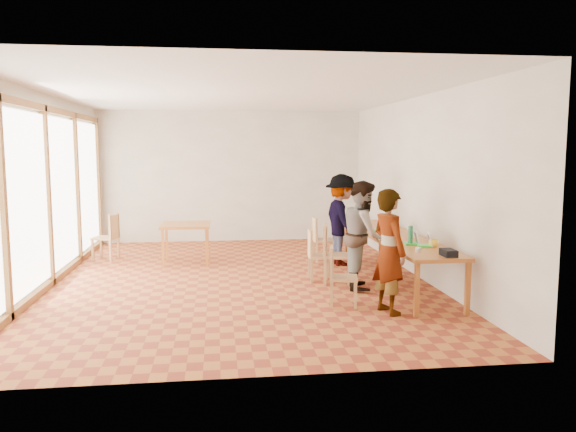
% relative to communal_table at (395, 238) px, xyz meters
% --- Properties ---
extents(ground, '(8.00, 8.00, 0.00)m').
position_rel_communal_table_xyz_m(ground, '(-2.50, 0.42, -0.70)').
color(ground, '#AB5C29').
rests_on(ground, ground).
extents(wall_back, '(6.00, 0.10, 3.00)m').
position_rel_communal_table_xyz_m(wall_back, '(-2.50, 4.42, 0.80)').
color(wall_back, beige).
rests_on(wall_back, ground).
extents(wall_front, '(6.00, 0.10, 3.00)m').
position_rel_communal_table_xyz_m(wall_front, '(-2.50, -3.58, 0.80)').
color(wall_front, beige).
rests_on(wall_front, ground).
extents(wall_right, '(0.10, 8.00, 3.00)m').
position_rel_communal_table_xyz_m(wall_right, '(0.50, 0.42, 0.80)').
color(wall_right, beige).
rests_on(wall_right, ground).
extents(window_wall, '(0.10, 8.00, 3.00)m').
position_rel_communal_table_xyz_m(window_wall, '(-5.46, 0.42, 0.80)').
color(window_wall, white).
rests_on(window_wall, ground).
extents(ceiling, '(6.00, 8.00, 0.04)m').
position_rel_communal_table_xyz_m(ceiling, '(-2.50, 0.42, 2.32)').
color(ceiling, white).
rests_on(ceiling, wall_back).
extents(communal_table, '(0.80, 4.00, 0.75)m').
position_rel_communal_table_xyz_m(communal_table, '(0.00, 0.00, 0.00)').
color(communal_table, '#B16027').
rests_on(communal_table, ground).
extents(side_table, '(0.90, 0.90, 0.75)m').
position_rel_communal_table_xyz_m(side_table, '(-3.43, 1.87, -0.03)').
color(side_table, '#B16027').
rests_on(side_table, ground).
extents(chair_near, '(0.45, 0.45, 0.43)m').
position_rel_communal_table_xyz_m(chair_near, '(-1.23, -1.27, -0.21)').
color(chair_near, tan).
rests_on(chair_near, ground).
extents(chair_mid, '(0.41, 0.41, 0.45)m').
position_rel_communal_table_xyz_m(chair_mid, '(-1.27, 0.21, -0.19)').
color(chair_mid, tan).
rests_on(chair_mid, ground).
extents(chair_far, '(0.53, 0.53, 0.49)m').
position_rel_communal_table_xyz_m(chair_far, '(-1.05, 0.02, -0.13)').
color(chair_far, tan).
rests_on(chair_far, ground).
extents(chair_empty, '(0.40, 0.40, 0.44)m').
position_rel_communal_table_xyz_m(chair_empty, '(-0.91, 1.80, -0.19)').
color(chair_empty, tan).
rests_on(chair_empty, ground).
extents(chair_spare, '(0.50, 0.50, 0.47)m').
position_rel_communal_table_xyz_m(chair_spare, '(-4.91, 2.42, -0.16)').
color(chair_spare, tan).
rests_on(chair_spare, ground).
extents(person_near, '(0.55, 0.68, 1.63)m').
position_rel_communal_table_xyz_m(person_near, '(-0.64, -1.70, 0.11)').
color(person_near, gray).
rests_on(person_near, ground).
extents(person_mid, '(0.77, 0.91, 1.66)m').
position_rel_communal_table_xyz_m(person_mid, '(-0.63, -0.36, 0.13)').
color(person_mid, gray).
rests_on(person_mid, ground).
extents(person_far, '(0.75, 1.15, 1.68)m').
position_rel_communal_table_xyz_m(person_far, '(-0.57, 1.39, 0.14)').
color(person_far, gray).
rests_on(person_far, ground).
extents(laptop_near, '(0.26, 0.28, 0.20)m').
position_rel_communal_table_xyz_m(laptop_near, '(0.12, -1.05, 0.10)').
color(laptop_near, green).
rests_on(laptop_near, communal_table).
extents(laptop_mid, '(0.25, 0.27, 0.20)m').
position_rel_communal_table_xyz_m(laptop_mid, '(-0.00, -0.86, 0.10)').
color(laptop_mid, green).
rests_on(laptop_mid, communal_table).
extents(laptop_far, '(0.28, 0.30, 0.21)m').
position_rel_communal_table_xyz_m(laptop_far, '(-0.04, 0.56, 0.11)').
color(laptop_far, green).
rests_on(laptop_far, communal_table).
extents(yellow_mug, '(0.18, 0.18, 0.11)m').
position_rel_communal_table_xyz_m(yellow_mug, '(0.20, -1.12, 0.10)').
color(yellow_mug, yellow).
rests_on(yellow_mug, communal_table).
extents(green_bottle, '(0.07, 0.07, 0.28)m').
position_rel_communal_table_xyz_m(green_bottle, '(-0.07, -0.89, 0.19)').
color(green_bottle, '#19683B').
rests_on(green_bottle, communal_table).
extents(clear_glass, '(0.07, 0.07, 0.09)m').
position_rel_communal_table_xyz_m(clear_glass, '(0.21, -0.25, 0.09)').
color(clear_glass, silver).
rests_on(clear_glass, communal_table).
extents(condiment_cup, '(0.08, 0.08, 0.06)m').
position_rel_communal_table_xyz_m(condiment_cup, '(-0.15, -1.45, 0.08)').
color(condiment_cup, white).
rests_on(condiment_cup, communal_table).
extents(pink_phone, '(0.05, 0.10, 0.01)m').
position_rel_communal_table_xyz_m(pink_phone, '(0.24, -1.37, 0.05)').
color(pink_phone, '#F7537B').
rests_on(pink_phone, communal_table).
extents(black_pouch, '(0.16, 0.26, 0.09)m').
position_rel_communal_table_xyz_m(black_pouch, '(0.13, -1.80, 0.09)').
color(black_pouch, black).
rests_on(black_pouch, communal_table).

